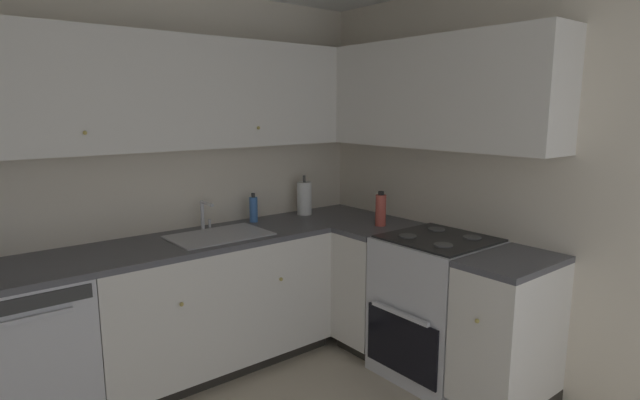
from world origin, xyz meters
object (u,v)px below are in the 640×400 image
object	(u,v)px
dishwasher	(25,354)
paper_towel_roll	(304,198)
soap_bottle	(254,209)
oven_range	(437,305)
oil_bottle	(381,210)

from	to	relation	value
dishwasher	paper_towel_roll	size ratio (longest dim) A/B	2.74
soap_bottle	paper_towel_roll	xyz separation A→B (m)	(0.44, -0.02, 0.03)
dishwasher	soap_bottle	xyz separation A→B (m)	(1.51, 0.18, 0.55)
oven_range	paper_towel_roll	size ratio (longest dim) A/B	3.34
dishwasher	oven_range	bearing A→B (deg)	-24.10
soap_bottle	oil_bottle	world-z (taller)	oil_bottle
oil_bottle	soap_bottle	bearing A→B (deg)	133.55
dishwasher	oil_bottle	bearing A→B (deg)	-12.45
oven_range	oil_bottle	xyz separation A→B (m)	(-0.02, 0.49, 0.54)
dishwasher	oil_bottle	distance (m)	2.25
dishwasher	oven_range	xyz separation A→B (m)	(2.14, -0.96, 0.03)
oven_range	oil_bottle	size ratio (longest dim) A/B	4.31
paper_towel_roll	soap_bottle	bearing A→B (deg)	177.38
oven_range	oil_bottle	world-z (taller)	oil_bottle
dishwasher	paper_towel_roll	bearing A→B (deg)	4.73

